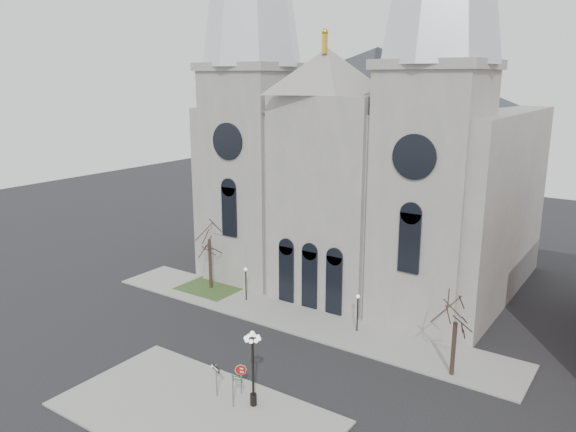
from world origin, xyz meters
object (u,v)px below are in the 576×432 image
Objects in this scene: stop_sign at (241,373)px; street_name_sign at (234,388)px; one_way_sign at (216,375)px; globe_lamp at (253,359)px.

stop_sign is 0.93× the size of street_name_sign.
one_way_sign is 1.00× the size of street_name_sign.
street_name_sign is (1.81, -0.34, -0.19)m from one_way_sign.
globe_lamp reaches higher than stop_sign.
globe_lamp is 3.25m from one_way_sign.
street_name_sign is at bearing -134.24° from globe_lamp.
one_way_sign is (-2.69, -0.56, -1.74)m from globe_lamp.
one_way_sign is (-1.18, -1.15, -0.02)m from stop_sign.
street_name_sign is at bearing -84.72° from stop_sign.
stop_sign is at bearing 158.43° from globe_lamp.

